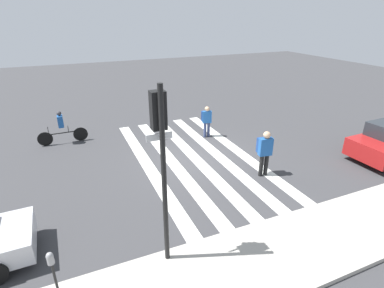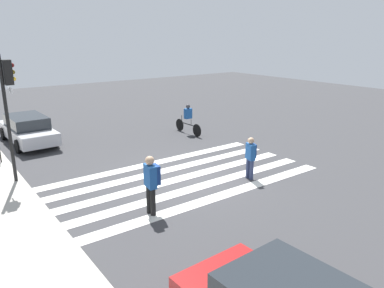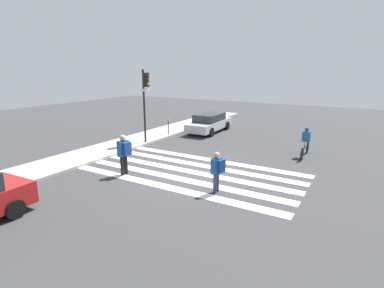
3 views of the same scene
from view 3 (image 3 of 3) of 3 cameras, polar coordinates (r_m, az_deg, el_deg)
ground_plane at (r=13.98m, az=0.11°, el=-5.34°), size 60.00×60.00×0.00m
sidewalk_curb at (r=17.80m, az=-17.54°, el=-1.48°), size 36.00×2.50×0.14m
crosswalk_stripes at (r=13.97m, az=0.11°, el=-5.33°), size 4.74×10.00×0.01m
traffic_light at (r=18.71m, az=-8.89°, el=9.64°), size 0.60×0.50×4.64m
parking_meter at (r=21.14m, az=-4.54°, el=4.04°), size 0.15×0.15×1.30m
pedestrian_child_with_backpack at (r=13.65m, az=-12.81°, el=-1.42°), size 0.54×0.47×1.85m
pedestrian_adult_blue_shirt at (r=11.49m, az=4.86°, el=-4.77°), size 0.49×0.46×1.62m
cyclist_mid_street at (r=17.25m, az=20.85°, el=0.50°), size 2.30×0.40×1.63m
car_parked_far_curb at (r=22.68m, az=3.32°, el=4.10°), size 4.76×1.99×1.40m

